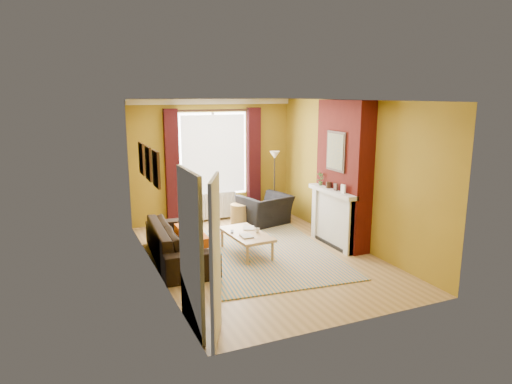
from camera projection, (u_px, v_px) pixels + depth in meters
ground at (261, 256)px, 8.36m from camera, size 5.50×5.50×0.00m
room_walls at (287, 177)px, 8.56m from camera, size 3.82×5.54×2.83m
striped_rug at (263, 253)px, 8.47m from camera, size 2.78×3.64×0.02m
sofa at (180, 242)px, 8.08m from camera, size 1.01×2.33×0.67m
armchair at (265, 210)px, 10.32m from camera, size 1.24×1.14×0.68m
coffee_table at (246, 235)px, 8.38m from camera, size 0.69×1.27×0.41m
wicker_stool at (239, 215)px, 10.21m from camera, size 0.50×0.50×0.50m
floor_lamp at (275, 166)px, 10.61m from camera, size 0.31×0.31×1.61m
book_a at (241, 237)px, 8.10m from camera, size 0.21×0.27×0.03m
book_b at (244, 228)px, 8.63m from camera, size 0.29×0.33×0.02m
mug at (257, 230)px, 8.38m from camera, size 0.10×0.10×0.08m
tv_remote at (232, 232)px, 8.41m from camera, size 0.11×0.18×0.02m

